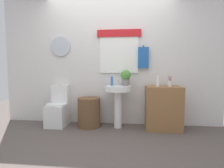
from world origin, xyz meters
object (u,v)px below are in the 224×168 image
soap_bottle (112,81)px  toothbrush_cup (170,83)px  laundry_hamper (89,112)px  pedestal_sink (118,97)px  potted_plant (126,77)px  toilet (59,110)px  lotion_bottle (158,81)px  wooden_cabinet (163,108)px

soap_bottle → toothbrush_cup: 1.07m
laundry_hamper → soap_bottle: (0.44, 0.05, 0.60)m
laundry_hamper → soap_bottle: bearing=6.5°
pedestal_sink → potted_plant: bearing=23.2°
toilet → soap_bottle: 1.21m
pedestal_sink → soap_bottle: (-0.12, 0.05, 0.29)m
lotion_bottle → laundry_hamper: bearing=178.2°
potted_plant → toothbrush_cup: (0.81, -0.04, -0.11)m
wooden_cabinet → soap_bottle: size_ratio=4.71×
toilet → potted_plant: 1.48m
toilet → lotion_bottle: (1.91, -0.08, 0.59)m
soap_bottle → toothbrush_cup: (1.07, -0.03, -0.03)m
toilet → pedestal_sink: bearing=-1.7°
potted_plant → pedestal_sink: bearing=-156.8°
laundry_hamper → lotion_bottle: bearing=-1.8°
pedestal_sink → potted_plant: (0.14, 0.06, 0.37)m
wooden_cabinet → potted_plant: (-0.70, 0.06, 0.56)m
laundry_hamper → wooden_cabinet: bearing=0.0°
soap_bottle → potted_plant: (0.26, 0.01, 0.08)m
toothbrush_cup → laundry_hamper: bearing=-179.2°
potted_plant → toothbrush_cup: 0.82m
pedestal_sink → wooden_cabinet: bearing=0.0°
pedestal_sink → wooden_cabinet: (0.84, 0.00, -0.19)m
laundry_hamper → soap_bottle: size_ratio=3.31×
pedestal_sink → soap_bottle: 0.32m
wooden_cabinet → lotion_bottle: lotion_bottle is taller
toothbrush_cup → toilet: bearing=179.6°
lotion_bottle → pedestal_sink: bearing=176.8°
potted_plant → wooden_cabinet: bearing=-4.9°
soap_bottle → lotion_bottle: 0.85m
pedestal_sink → soap_bottle: bearing=157.4°
laundry_hamper → toothbrush_cup: size_ratio=3.02×
pedestal_sink → lotion_bottle: 0.79m
lotion_bottle → wooden_cabinet: bearing=19.8°
soap_bottle → lotion_bottle: (0.84, -0.09, 0.01)m
wooden_cabinet → lotion_bottle: bearing=-160.2°
wooden_cabinet → soap_bottle: 1.07m
pedestal_sink → lotion_bottle: lotion_bottle is taller
pedestal_sink → toothbrush_cup: toothbrush_cup is taller
toilet → laundry_hamper: 0.63m
wooden_cabinet → soap_bottle: bearing=177.0°
wooden_cabinet → toothbrush_cup: toothbrush_cup is taller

